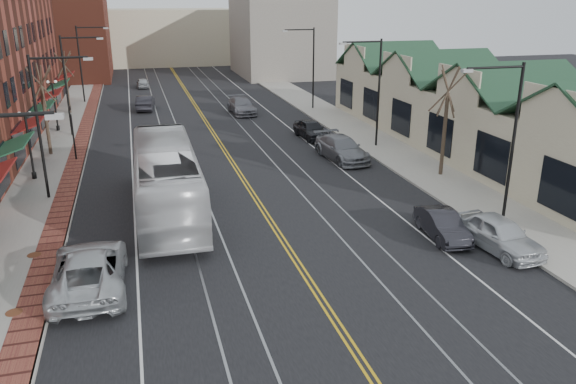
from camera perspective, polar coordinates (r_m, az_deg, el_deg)
ground at (r=21.15m, az=4.39°, el=-12.35°), size 160.00×160.00×0.00m
sidewalk_left at (r=38.91m, az=-23.16°, el=1.27°), size 4.00×120.00×0.15m
sidewalk_right at (r=42.62m, az=10.62°, el=4.00°), size 4.00×120.00×0.15m
building_right at (r=45.03m, az=17.75°, el=7.14°), size 8.00×36.00×4.60m
backdrop_left at (r=87.52m, az=-22.59°, el=15.21°), size 14.00×18.00×14.00m
backdrop_mid at (r=102.29m, az=-12.29°, el=15.18°), size 22.00×14.00×9.00m
backdrop_right at (r=84.79m, az=-0.86°, el=15.52°), size 12.00×16.00×11.00m
streetlight_l_1 at (r=33.77m, az=-23.44°, el=7.39°), size 3.33×0.25×8.00m
streetlight_l_2 at (r=49.49m, az=-21.21°, el=11.00°), size 3.33×0.25×8.00m
streetlight_l_3 at (r=65.34m, az=-20.03°, el=12.85°), size 3.33×0.25×8.00m
streetlight_r_0 at (r=29.34m, az=21.38°, el=6.07°), size 3.33×0.25×8.00m
streetlight_r_1 at (r=43.00m, az=8.70°, el=10.99°), size 3.33×0.25×8.00m
streetlight_r_2 at (r=57.88m, az=2.17°, el=13.28°), size 3.33×0.25×8.00m
lamppost_l_2 at (r=38.49m, az=-24.75°, el=4.17°), size 0.84×0.28×4.27m
lamppost_l_3 at (r=52.06m, az=-22.58°, el=8.02°), size 0.84×0.28×4.27m
tree_left_near at (r=43.99m, az=-23.50°, el=7.81°), size 1.78×1.37×6.48m
tree_left_far at (r=59.72m, az=-21.61°, el=10.46°), size 1.66×1.28×6.02m
tree_right_mid at (r=36.89m, az=15.71°, el=7.12°), size 1.90×1.46×6.93m
manhole_mid at (r=23.21m, az=-26.07°, el=-10.93°), size 0.60×0.60×0.02m
manhole_far at (r=27.61m, az=-24.39°, el=-5.84°), size 0.60×0.60×0.02m
traffic_signal at (r=42.03m, az=-21.06°, el=6.02°), size 0.18×0.15×3.80m
transit_bus at (r=30.56m, az=-12.26°, el=1.31°), size 3.32×13.47×3.74m
parked_suv at (r=23.74m, az=-19.54°, el=-7.44°), size 2.86×6.09×1.68m
parked_car_a at (r=27.46m, az=20.70°, el=-4.01°), size 2.33×4.83×1.59m
parked_car_b at (r=28.04m, az=15.39°, el=-3.24°), size 1.80×4.14×1.33m
parked_car_c at (r=40.21m, az=5.47°, el=4.43°), size 2.90×5.88×1.64m
parked_car_d at (r=46.24m, az=2.36°, el=6.39°), size 2.16×4.63×1.53m
distant_car_left at (r=59.93m, az=-14.29°, el=8.78°), size 2.11×4.69×1.49m
distant_car_right at (r=56.51m, az=-4.73°, el=8.73°), size 2.30×5.42×1.56m
distant_car_far at (r=74.93m, az=-14.54°, el=10.68°), size 1.56×3.76×1.27m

